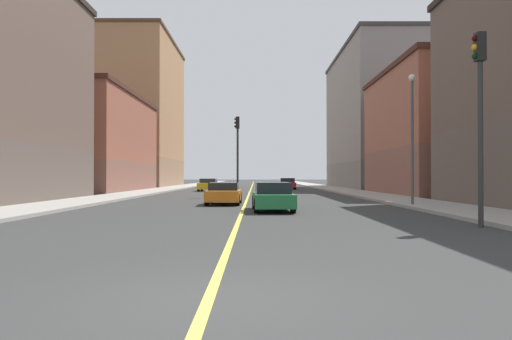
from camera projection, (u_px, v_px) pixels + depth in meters
name	position (u px, v px, depth m)	size (l,w,h in m)	color
ground_plane	(207.00, 301.00, 6.27)	(400.00, 400.00, 0.00)	#333433
sidewalk_left	(336.00, 189.00, 55.29)	(3.54, 168.00, 0.15)	#9E9B93
sidewalk_right	(163.00, 189.00, 55.25)	(3.54, 168.00, 0.15)	#9E9B93
lane_center_stripe	(250.00, 190.00, 55.27)	(0.16, 154.00, 0.01)	#E5D14C
building_left_mid	(440.00, 132.00, 41.05)	(9.52, 16.73, 10.64)	brown
building_left_far	(375.00, 120.00, 63.42)	(9.52, 24.95, 17.85)	slate
building_right_midblock	(91.00, 143.00, 49.70)	(9.52, 20.28, 10.01)	brown
building_right_distant	(142.00, 114.00, 72.02)	(9.52, 21.21, 21.60)	#8F6B4F
traffic_light_left_near	(479.00, 101.00, 15.29)	(0.40, 0.32, 6.13)	#2D2D2D
traffic_light_median_far	(237.00, 145.00, 37.02)	(0.40, 0.32, 6.12)	#2D2D2D
street_lamp_left_near	(411.00, 125.00, 25.07)	(0.36, 0.36, 6.71)	#4C4C51
car_yellow	(208.00, 185.00, 51.44)	(1.99, 4.33, 1.32)	gold
car_green	(272.00, 197.00, 22.35)	(1.92, 4.51, 1.32)	#1E6B38
car_red	(287.00, 184.00, 58.30)	(2.03, 4.22, 1.34)	red
car_orange	(223.00, 193.00, 27.39)	(1.91, 3.99, 1.23)	orange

